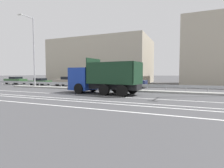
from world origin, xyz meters
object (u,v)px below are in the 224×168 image
object	(u,v)px
street_lamp_0	(33,49)
church_tower	(216,60)
parked_car_4	(130,82)
median_road_sign	(88,80)
parked_car_1	(40,81)
dump_truck	(96,80)
parked_car_2	(68,81)
parked_car_0	(15,80)
parked_car_3	(99,81)

from	to	relation	value
street_lamp_0	church_tower	bearing A→B (deg)	48.53
parked_car_4	median_road_sign	bearing A→B (deg)	-38.87
parked_car_1	parked_car_4	bearing A→B (deg)	-91.26
dump_truck	parked_car_4	bearing A→B (deg)	-2.75
parked_car_1	church_tower	world-z (taller)	church_tower
street_lamp_0	church_tower	distance (m)	40.75
parked_car_1	parked_car_2	size ratio (longest dim) A/B	0.84
parked_car_0	parked_car_4	bearing A→B (deg)	-84.53
dump_truck	median_road_sign	distance (m)	4.30
parked_car_4	church_tower	distance (m)	29.29
parked_car_3	parked_car_1	bearing A→B (deg)	91.79
parked_car_1	church_tower	xyz separation A→B (m)	(30.61, 25.78, 4.71)
parked_car_0	church_tower	distance (m)	45.13
parked_car_2	median_road_sign	bearing A→B (deg)	-129.48
dump_truck	parked_car_3	bearing A→B (deg)	30.74
parked_car_3	dump_truck	bearing A→B (deg)	-155.88
parked_car_3	parked_car_4	xyz separation A→B (m)	(5.00, 0.05, 0.01)
dump_truck	church_tower	world-z (taller)	church_tower
street_lamp_0	parked_car_0	xyz separation A→B (m)	(-9.77, 4.75, -4.75)
parked_car_4	parked_car_0	bearing A→B (deg)	-87.89
parked_car_1	parked_car_2	distance (m)	5.95
church_tower	dump_truck	bearing A→B (deg)	-114.73
dump_truck	parked_car_1	bearing A→B (deg)	69.32
parked_car_1	church_tower	distance (m)	40.30
parked_car_0	church_tower	world-z (taller)	church_tower
median_road_sign	parked_car_4	world-z (taller)	median_road_sign
church_tower	parked_car_1	bearing A→B (deg)	-139.90
street_lamp_0	parked_car_2	bearing A→B (deg)	64.38
median_road_sign	parked_car_0	world-z (taller)	median_road_sign
dump_truck	parked_car_1	size ratio (longest dim) A/B	1.89
dump_truck	parked_car_0	xyz separation A→B (m)	(-21.36, 7.63, -0.60)
dump_truck	street_lamp_0	size ratio (longest dim) A/B	0.77
parked_car_1	parked_car_0	bearing A→B (deg)	86.91
parked_car_3	parked_car_2	bearing A→B (deg)	93.65
dump_truck	church_tower	size ratio (longest dim) A/B	0.64
dump_truck	parked_car_2	distance (m)	12.07
parked_car_3	church_tower	xyz separation A→B (m)	(19.14, 25.29, 4.55)
parked_car_1	street_lamp_0	bearing A→B (deg)	-145.76
parked_car_0	parked_car_3	distance (m)	17.61
dump_truck	church_tower	distance (m)	37.00
church_tower	median_road_sign	bearing A→B (deg)	-121.14
parked_car_3	street_lamp_0	bearing A→B (deg)	123.13
median_road_sign	parked_car_2	xyz separation A→B (m)	(-6.42, 4.50, -0.46)
street_lamp_0	church_tower	xyz separation A→B (m)	(26.98, 30.53, -0.14)
parked_car_0	parked_car_4	distance (m)	22.62
parked_car_1	parked_car_2	world-z (taller)	parked_car_2
dump_truck	parked_car_1	xyz separation A→B (m)	(-15.22, 7.63, -0.70)
dump_truck	parked_car_1	world-z (taller)	dump_truck
parked_car_2	church_tower	distance (m)	35.92
median_road_sign	street_lamp_0	world-z (taller)	street_lamp_0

